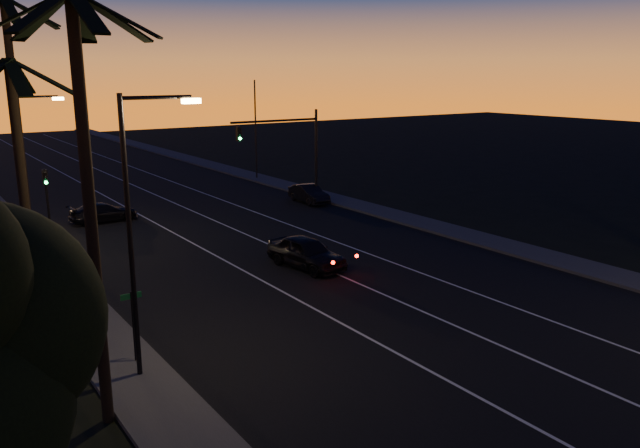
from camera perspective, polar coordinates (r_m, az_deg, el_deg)
road at (r=34.27m, az=-4.06°, el=-2.60°), size 20.00×170.00×0.01m
sidewalk_left at (r=30.42m, az=-22.62°, el=-5.62°), size 2.40×170.00×0.16m
sidewalk_right at (r=40.88m, az=9.56°, el=0.02°), size 2.40×170.00×0.16m
lane_stripe_left at (r=32.91m, az=-8.57°, el=-3.39°), size 0.12×160.00×0.01m
lane_stripe_mid at (r=34.51m, az=-3.35°, el=-2.45°), size 0.12×160.00×0.01m
lane_stripe_right at (r=36.38m, az=1.37°, el=-1.59°), size 0.12×160.00×0.01m
palm_near at (r=17.06m, az=-20.56°, el=4.41°), size 4.25×4.16×11.53m
palm_mid at (r=22.89m, az=-25.63°, el=3.99°), size 4.25×4.16×10.03m
palm_far at (r=28.80m, az=-25.94°, el=8.40°), size 4.25×4.16×12.53m
streetlight_left_near at (r=19.79m, az=-16.29°, el=0.72°), size 2.55×0.26×9.00m
streetlight_left_far at (r=37.15m, az=-25.23°, el=5.37°), size 2.55×0.26×8.50m
street_sign at (r=21.74m, az=-16.75°, el=-8.29°), size 0.70×0.06×2.60m
signal_mast at (r=45.41m, az=-2.84°, el=7.56°), size 7.10×0.41×7.00m
signal_post at (r=39.60m, az=-23.73°, el=2.77°), size 0.28×0.37×4.20m
far_pole_right at (r=57.70m, az=-5.90°, el=8.51°), size 0.14×0.14×9.00m
lead_car at (r=31.35m, az=-1.25°, el=-2.61°), size 2.50×5.35×1.57m
right_car at (r=47.22m, az=-1.02°, el=2.78°), size 1.69×4.19×1.35m
cross_car at (r=43.48m, az=-19.18°, el=1.01°), size 4.42×1.95×1.26m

